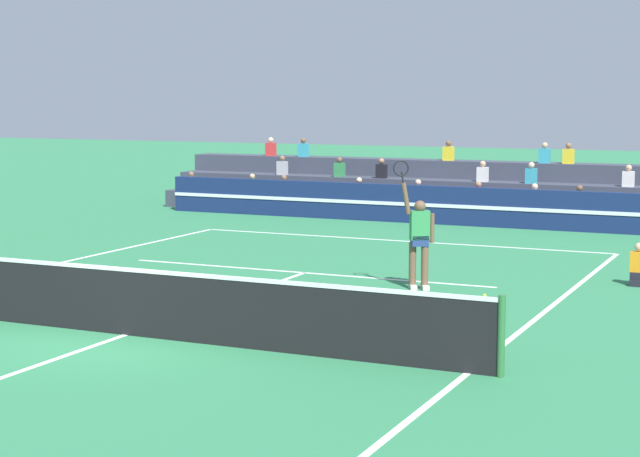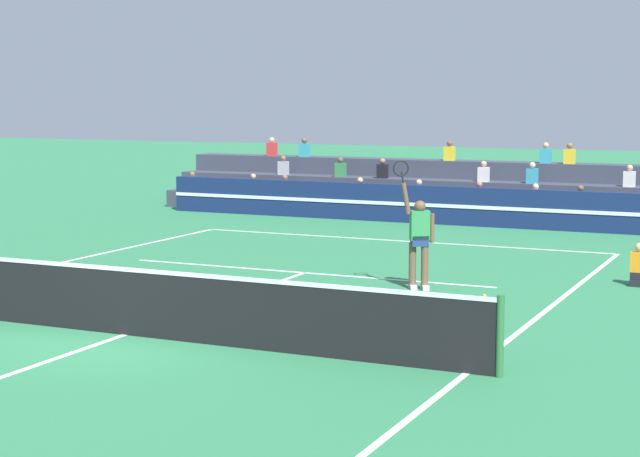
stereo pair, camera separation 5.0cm
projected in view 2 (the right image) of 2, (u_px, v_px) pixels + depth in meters
name	position (u px, v px, depth m)	size (l,w,h in m)	color
ground_plane	(125.00, 335.00, 16.56)	(120.00, 120.00, 0.00)	#2D7A4C
court_lines	(125.00, 335.00, 16.56)	(11.10, 23.90, 0.01)	white
tennis_net	(124.00, 300.00, 16.49)	(12.00, 0.10, 1.10)	#2D6B38
sponsor_banner_wall	(445.00, 205.00, 30.65)	(18.00, 0.26, 1.10)	navy
bleacher_stand	(471.00, 194.00, 32.91)	(19.96, 2.85, 2.28)	#383D4C
ball_kid_courtside	(638.00, 269.00, 20.79)	(0.30, 0.36, 0.84)	black
tennis_player	(419.00, 238.00, 20.32)	(0.72, 0.49, 2.50)	brown
tennis_ball	(485.00, 296.00, 19.62)	(0.07, 0.07, 0.07)	#C6DB33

